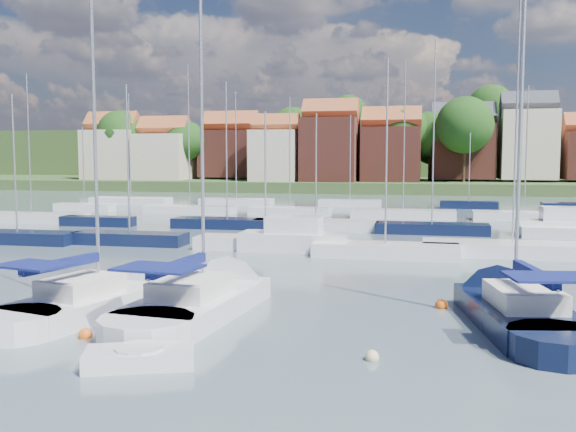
# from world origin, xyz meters

# --- Properties ---
(ground) EXTENTS (260.00, 260.00, 0.00)m
(ground) POSITION_xyz_m (0.00, 40.00, 0.00)
(ground) COLOR #42505A
(ground) RESTS_ON ground
(sailboat_left) EXTENTS (5.40, 11.25, 14.81)m
(sailboat_left) POSITION_xyz_m (-9.36, 3.14, 0.36)
(sailboat_left) COLOR silver
(sailboat_left) RESTS_ON ground
(sailboat_centre) EXTENTS (4.40, 12.46, 16.55)m
(sailboat_centre) POSITION_xyz_m (-5.40, 4.31, 0.35)
(sailboat_centre) COLOR silver
(sailboat_centre) RESTS_ON ground
(sailboat_navy) EXTENTS (5.04, 11.91, 16.01)m
(sailboat_navy) POSITION_xyz_m (6.11, 4.96, 0.35)
(sailboat_navy) COLOR black
(sailboat_navy) RESTS_ON ground
(tender) EXTENTS (3.46, 2.47, 0.68)m
(tender) POSITION_xyz_m (-5.08, -3.42, 0.26)
(tender) COLOR silver
(tender) RESTS_ON ground
(buoy_c) EXTENTS (0.48, 0.48, 0.48)m
(buoy_c) POSITION_xyz_m (-8.17, -1.08, 0.00)
(buoy_c) COLOR #D85914
(buoy_c) RESTS_ON ground
(buoy_d) EXTENTS (0.43, 0.43, 0.43)m
(buoy_d) POSITION_xyz_m (1.51, -1.42, 0.00)
(buoy_d) COLOR beige
(buoy_d) RESTS_ON ground
(buoy_e) EXTENTS (0.52, 0.52, 0.52)m
(buoy_e) POSITION_xyz_m (3.70, 5.89, 0.00)
(buoy_e) COLOR #D85914
(buoy_e) RESTS_ON ground
(marina_field) EXTENTS (79.62, 41.41, 15.93)m
(marina_field) POSITION_xyz_m (1.91, 35.15, 0.43)
(marina_field) COLOR silver
(marina_field) RESTS_ON ground
(far_shore_town) EXTENTS (212.46, 90.00, 22.27)m
(far_shore_town) POSITION_xyz_m (2.23, 132.67, 4.61)
(far_shore_town) COLOR #3F5028
(far_shore_town) RESTS_ON ground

